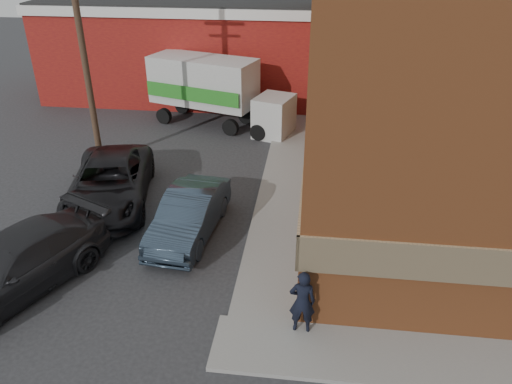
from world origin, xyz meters
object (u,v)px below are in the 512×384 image
(man, at_px, (302,302))
(utility_pole, at_px, (84,54))
(brick_building, at_px, (508,68))
(warehouse, at_px, (190,45))
(suv_b, at_px, (13,265))
(box_truck, at_px, (215,88))
(suv_a, at_px, (110,183))
(sedan, at_px, (189,214))

(man, bearing_deg, utility_pole, -46.63)
(utility_pole, relative_size, man, 5.02)
(brick_building, relative_size, warehouse, 1.12)
(man, relative_size, suv_b, 0.31)
(brick_building, height_order, box_truck, brick_building)
(brick_building, bearing_deg, box_truck, 156.34)
(warehouse, relative_size, box_truck, 2.25)
(warehouse, distance_m, suv_a, 14.47)
(brick_building, bearing_deg, suv_b, -150.37)
(suv_a, distance_m, box_truck, 8.90)
(man, bearing_deg, suv_b, -6.59)
(suv_b, bearing_deg, box_truck, 102.77)
(warehouse, bearing_deg, sedan, -76.90)
(utility_pole, distance_m, suv_a, 5.45)
(utility_pole, bearing_deg, box_truck, 51.45)
(warehouse, relative_size, sedan, 3.52)
(utility_pole, height_order, suv_b, utility_pole)
(brick_building, distance_m, suv_b, 17.61)
(suv_b, bearing_deg, suv_a, 107.13)
(suv_b, height_order, box_truck, box_truck)
(warehouse, distance_m, man, 21.72)
(brick_building, bearing_deg, warehouse, 142.80)
(brick_building, xyz_separation_m, warehouse, (-14.50, 11.00, -1.87))
(warehouse, bearing_deg, man, -69.33)
(warehouse, height_order, suv_a, warehouse)
(suv_a, bearing_deg, warehouse, 78.74)
(man, relative_size, sedan, 0.39)
(utility_pole, height_order, sedan, utility_pole)
(warehouse, distance_m, suv_b, 19.61)
(suv_a, height_order, box_truck, box_truck)
(warehouse, relative_size, utility_pole, 1.81)
(man, height_order, suv_b, man)
(utility_pole, distance_m, suv_b, 9.42)
(suv_a, bearing_deg, suv_b, -110.82)
(utility_pole, bearing_deg, warehouse, 82.23)
(brick_building, relative_size, utility_pole, 2.03)
(utility_pole, xyz_separation_m, box_truck, (4.14, 5.19, -2.77))
(brick_building, height_order, sedan, brick_building)
(utility_pole, xyz_separation_m, suv_a, (1.81, -3.33, -3.91))
(man, xyz_separation_m, suv_a, (-7.33, 5.92, -0.18))
(man, bearing_deg, sedan, -48.22)
(man, relative_size, box_truck, 0.25)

